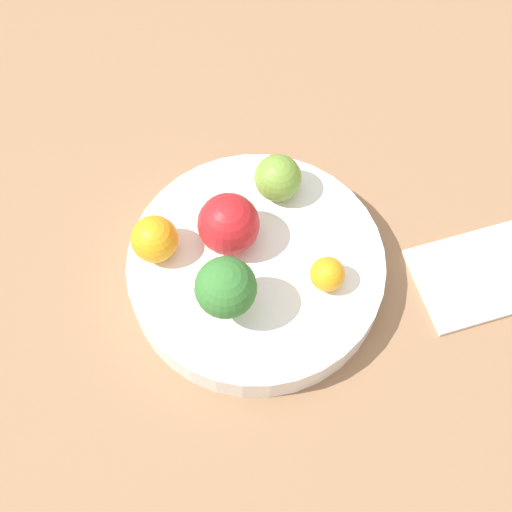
{
  "coord_description": "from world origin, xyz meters",
  "views": [
    {
      "loc": [
        -0.33,
        0.03,
        0.71
      ],
      "look_at": [
        0.0,
        0.0,
        0.07
      ],
      "focal_mm": 50.0,
      "sensor_mm": 36.0,
      "label": 1
    }
  ],
  "objects": [
    {
      "name": "orange_front",
      "position": [
        0.02,
        0.1,
        0.08
      ],
      "size": [
        0.05,
        0.05,
        0.05
      ],
      "color": "orange",
      "rests_on": "bowl"
    },
    {
      "name": "apple_green",
      "position": [
        0.03,
        0.03,
        0.09
      ],
      "size": [
        0.06,
        0.06,
        0.06
      ],
      "color": "red",
      "rests_on": "bowl"
    },
    {
      "name": "napkin",
      "position": [
        -0.02,
        -0.24,
        0.02
      ],
      "size": [
        0.13,
        0.15,
        0.01
      ],
      "color": "white",
      "rests_on": "table_surface"
    },
    {
      "name": "bowl",
      "position": [
        0.0,
        0.0,
        0.04
      ],
      "size": [
        0.27,
        0.27,
        0.04
      ],
      "color": "white",
      "rests_on": "table_surface"
    },
    {
      "name": "orange_back",
      "position": [
        -0.03,
        -0.07,
        0.08
      ],
      "size": [
        0.04,
        0.04,
        0.04
      ],
      "color": "orange",
      "rests_on": "bowl"
    },
    {
      "name": "broccoli",
      "position": [
        -0.05,
        0.03,
        0.1
      ],
      "size": [
        0.06,
        0.06,
        0.08
      ],
      "color": "#99C17A",
      "rests_on": "bowl"
    },
    {
      "name": "apple_red",
      "position": [
        0.08,
        -0.03,
        0.08
      ],
      "size": [
        0.05,
        0.05,
        0.05
      ],
      "color": "olive",
      "rests_on": "bowl"
    },
    {
      "name": "ground_plane",
      "position": [
        0.0,
        0.0,
        0.0
      ],
      "size": [
        6.0,
        6.0,
        0.0
      ],
      "primitive_type": "plane",
      "color": "gray"
    },
    {
      "name": "table_surface",
      "position": [
        0.0,
        0.0,
        0.01
      ],
      "size": [
        1.2,
        1.2,
        0.02
      ],
      "color": "#936D4C",
      "rests_on": "ground_plane"
    }
  ]
}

